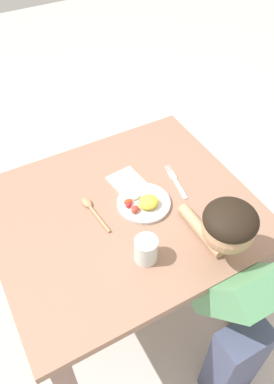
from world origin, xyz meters
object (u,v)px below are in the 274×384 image
at_px(fork, 176,183).
at_px(spoon, 92,209).
at_px(drinking_cup, 146,250).
at_px(person, 233,310).
at_px(plate, 144,203).

relative_size(fork, spoon, 0.99).
bearing_deg(drinking_cup, person, -47.28).
xyz_separation_m(spoon, person, (0.30, -0.54, -0.19)).
bearing_deg(plate, fork, 13.30).
relative_size(spoon, person, 0.21).
xyz_separation_m(plate, fork, (0.18, 0.04, -0.01)).
bearing_deg(fork, person, -177.34).
bearing_deg(drinking_cup, fork, 41.30).
bearing_deg(person, drinking_cup, 132.72).
bearing_deg(person, fork, 82.77).
relative_size(spoon, drinking_cup, 2.11).
relative_size(fork, drinking_cup, 2.09).
relative_size(plate, person, 0.21).
bearing_deg(drinking_cup, spoon, 104.67).
distance_m(spoon, drinking_cup, 0.30).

